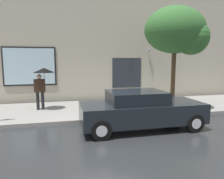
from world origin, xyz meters
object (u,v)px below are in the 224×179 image
at_px(pedestrian_with_umbrella, 43,77).
at_px(street_tree, 178,32).
at_px(parked_car, 141,110).
at_px(fire_hydrant, 112,106).

relative_size(pedestrian_with_umbrella, street_tree, 0.41).
bearing_deg(parked_car, pedestrian_with_umbrella, 137.75).
distance_m(fire_hydrant, pedestrian_with_umbrella, 3.53).
height_order(parked_car, fire_hydrant, parked_car).
xyz_separation_m(pedestrian_with_umbrella, street_tree, (6.17, -1.23, 2.05)).
distance_m(parked_car, pedestrian_with_umbrella, 4.97).
bearing_deg(parked_car, street_tree, 38.50).
bearing_deg(fire_hydrant, parked_car, -68.83).
height_order(fire_hydrant, street_tree, street_tree).
relative_size(fire_hydrant, pedestrian_with_umbrella, 0.37).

